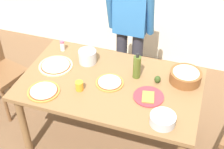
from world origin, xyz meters
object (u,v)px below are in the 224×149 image
at_px(dining_table, 110,90).
at_px(pizza_cooked_on_tray, 44,91).
at_px(plate_with_slice, 148,97).
at_px(olive_oil_bottle, 137,67).
at_px(avocado, 158,79).
at_px(person_cook, 131,24).
at_px(pizza_raw_on_board, 56,66).
at_px(popcorn_bowl, 186,76).
at_px(salt_shaker, 62,46).
at_px(pizza_second_cooked, 110,83).
at_px(mixing_bowl_steel, 163,119).
at_px(steel_pot, 88,56).
at_px(cup_orange, 79,86).

distance_m(dining_table, pizza_cooked_on_tray, 0.59).
bearing_deg(plate_with_slice, olive_oil_bottle, 125.69).
bearing_deg(avocado, olive_oil_bottle, 174.74).
distance_m(person_cook, pizza_raw_on_board, 0.90).
distance_m(pizza_raw_on_board, avocado, 0.97).
bearing_deg(plate_with_slice, pizza_cooked_on_tray, -165.94).
distance_m(dining_table, pizza_raw_on_board, 0.58).
bearing_deg(popcorn_bowl, olive_oil_bottle, -169.50).
relative_size(plate_with_slice, salt_shaker, 2.45).
bearing_deg(salt_shaker, pizza_second_cooked, -28.86).
xyz_separation_m(mixing_bowl_steel, avocado, (-0.14, 0.47, -0.01)).
bearing_deg(salt_shaker, pizza_cooked_on_tray, -79.25).
height_order(pizza_raw_on_board, olive_oil_bottle, olive_oil_bottle).
relative_size(person_cook, steel_pot, 9.34).
bearing_deg(cup_orange, pizza_second_cooked, 36.17).
relative_size(pizza_second_cooked, steel_pot, 1.44).
xyz_separation_m(pizza_raw_on_board, mixing_bowl_steel, (1.10, -0.39, 0.03)).
distance_m(dining_table, person_cook, 0.80).
relative_size(mixing_bowl_steel, olive_oil_bottle, 0.78).
relative_size(pizza_cooked_on_tray, avocado, 3.99).
bearing_deg(dining_table, popcorn_bowl, 19.97).
bearing_deg(olive_oil_bottle, pizza_raw_on_board, -173.20).
distance_m(popcorn_bowl, steel_pot, 0.93).
distance_m(person_cook, pizza_cooked_on_tray, 1.17).
bearing_deg(popcorn_bowl, pizza_raw_on_board, -171.87).
bearing_deg(person_cook, salt_shaker, -143.95).
bearing_deg(dining_table, plate_with_slice, -13.16).
distance_m(plate_with_slice, popcorn_bowl, 0.41).
relative_size(dining_table, cup_orange, 18.82).
bearing_deg(pizza_second_cooked, popcorn_bowl, 21.30).
relative_size(pizza_raw_on_board, popcorn_bowl, 1.15).
distance_m(pizza_second_cooked, cup_orange, 0.28).
relative_size(dining_table, mixing_bowl_steel, 8.00).
bearing_deg(dining_table, pizza_raw_on_board, 174.20).
xyz_separation_m(mixing_bowl_steel, salt_shaker, (-1.16, 0.66, 0.01)).
xyz_separation_m(person_cook, pizza_second_cooked, (0.04, -0.77, -0.17)).
relative_size(pizza_raw_on_board, olive_oil_bottle, 1.25).
distance_m(pizza_cooked_on_tray, avocado, 1.00).
distance_m(olive_oil_bottle, cup_orange, 0.54).
relative_size(pizza_second_cooked, olive_oil_bottle, 0.98).
relative_size(pizza_second_cooked, salt_shaker, 2.36).
xyz_separation_m(dining_table, salt_shaker, (-0.62, 0.33, 0.14)).
bearing_deg(person_cook, steel_pot, -116.85).
height_order(mixing_bowl_steel, olive_oil_bottle, olive_oil_bottle).
bearing_deg(olive_oil_bottle, avocado, -5.26).
height_order(steel_pot, cup_orange, steel_pot).
xyz_separation_m(dining_table, cup_orange, (-0.22, -0.18, 0.13)).
relative_size(pizza_raw_on_board, salt_shaker, 3.03).
xyz_separation_m(dining_table, pizza_raw_on_board, (-0.57, 0.06, 0.10)).
height_order(pizza_raw_on_board, popcorn_bowl, popcorn_bowl).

